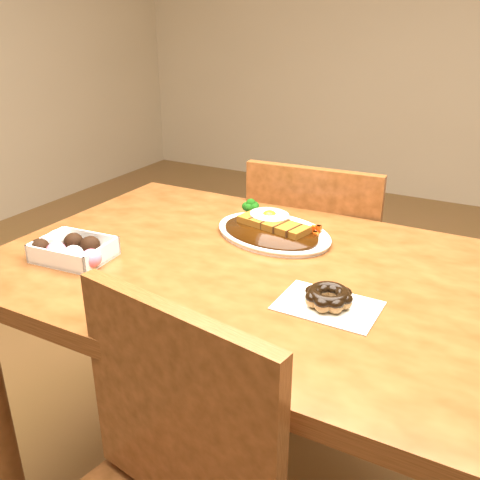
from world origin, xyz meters
The scene contains 5 objects.
table centered at (0.00, 0.00, 0.65)m, with size 1.20×0.80×0.75m.
chair_far centered at (-0.05, 0.53, 0.48)m, with size 0.45×0.45×0.87m.
katsu_curry_plate centered at (-0.05, 0.18, 0.77)m, with size 0.36×0.30×0.06m.
donut_box centered at (-0.39, -0.17, 0.77)m, with size 0.20×0.14×0.05m.
pon_de_ring centered at (0.20, -0.10, 0.77)m, with size 0.19×0.14×0.04m.
Camera 1 is at (0.48, -0.96, 1.27)m, focal length 40.00 mm.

